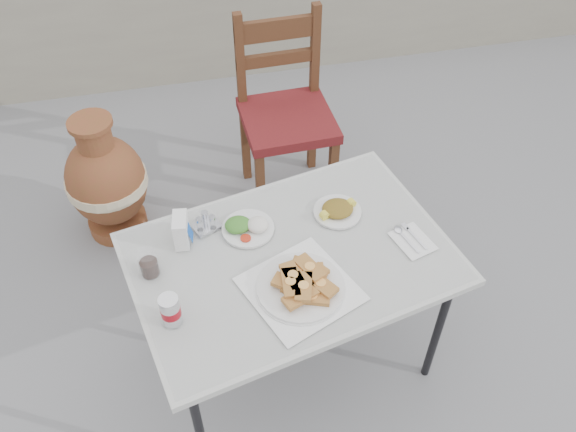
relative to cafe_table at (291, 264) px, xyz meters
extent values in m
plane|color=slate|center=(0.11, -0.11, -0.65)|extent=(80.00, 80.00, 0.00)
cylinder|color=black|center=(-0.42, -0.41, -0.32)|extent=(0.03, 0.03, 0.66)
cylinder|color=black|center=(0.56, -0.20, -0.32)|extent=(0.03, 0.03, 0.66)
cylinder|color=black|center=(-0.56, 0.20, -0.32)|extent=(0.03, 0.03, 0.66)
cylinder|color=black|center=(0.42, 0.41, -0.32)|extent=(0.03, 0.03, 0.66)
cube|color=white|center=(0.00, 0.00, 0.03)|extent=(1.29, 1.00, 0.03)
cube|color=white|center=(0.00, 0.00, 0.05)|extent=(1.24, 0.96, 0.00)
cube|color=white|center=(0.00, -0.15, 0.05)|extent=(0.45, 0.45, 0.00)
cylinder|color=silver|center=(0.00, -0.15, 0.06)|extent=(0.30, 0.30, 0.02)
cylinder|color=silver|center=(0.00, -0.15, 0.06)|extent=(0.31, 0.31, 0.01)
cylinder|color=silver|center=(-0.13, 0.16, 0.05)|extent=(0.20, 0.20, 0.01)
ellipsoid|color=silver|center=(-0.09, 0.15, 0.08)|extent=(0.08, 0.08, 0.05)
ellipsoid|color=#235E1B|center=(-0.17, 0.17, 0.07)|extent=(0.10, 0.09, 0.04)
cylinder|color=red|center=(-0.15, 0.11, 0.06)|extent=(0.04, 0.04, 0.01)
cylinder|color=silver|center=(0.22, 0.17, 0.05)|extent=(0.19, 0.19, 0.01)
ellipsoid|color=#306719|center=(0.22, 0.17, 0.07)|extent=(0.12, 0.11, 0.04)
cylinder|color=yellow|center=(0.16, 0.15, 0.07)|extent=(0.04, 0.04, 0.03)
cylinder|color=yellow|center=(0.28, 0.19, 0.07)|extent=(0.04, 0.04, 0.03)
cylinder|color=silver|center=(-0.45, -0.19, 0.11)|extent=(0.07, 0.07, 0.12)
cylinder|color=#A20B17|center=(-0.45, -0.19, 0.10)|extent=(0.07, 0.07, 0.03)
cylinder|color=silver|center=(-0.45, -0.19, 0.17)|extent=(0.06, 0.06, 0.00)
cylinder|color=white|center=(-0.50, 0.03, 0.10)|extent=(0.07, 0.07, 0.10)
cylinder|color=black|center=(-0.50, 0.03, 0.08)|extent=(0.06, 0.06, 0.06)
cube|color=white|center=(-0.38, 0.16, 0.11)|extent=(0.06, 0.11, 0.12)
cube|color=blue|center=(-0.35, 0.15, 0.10)|extent=(0.02, 0.05, 0.07)
cube|color=silver|center=(-0.28, 0.21, 0.06)|extent=(0.12, 0.11, 0.01)
cylinder|color=white|center=(-0.31, 0.19, 0.09)|extent=(0.02, 0.02, 0.06)
cylinder|color=white|center=(-0.26, 0.19, 0.09)|extent=(0.02, 0.02, 0.06)
cylinder|color=silver|center=(-0.28, 0.23, 0.09)|extent=(0.03, 0.03, 0.05)
cube|color=white|center=(0.46, -0.03, 0.05)|extent=(0.16, 0.18, 0.00)
cube|color=silver|center=(0.44, -0.04, 0.06)|extent=(0.04, 0.12, 0.00)
ellipsoid|color=silver|center=(0.42, 0.03, 0.06)|extent=(0.03, 0.04, 0.01)
cube|color=silver|center=(0.47, -0.03, 0.06)|extent=(0.04, 0.12, 0.00)
cube|color=silver|center=(0.45, 0.04, 0.06)|extent=(0.03, 0.04, 0.00)
cube|color=#3A1D0F|center=(0.03, 0.84, -0.41)|extent=(0.04, 0.04, 0.48)
cube|color=#3A1D0F|center=(0.42, 0.85, -0.41)|extent=(0.04, 0.04, 0.48)
cube|color=#3A1D0F|center=(0.02, 1.23, -0.41)|extent=(0.04, 0.04, 0.48)
cube|color=#3A1D0F|center=(0.41, 1.24, -0.41)|extent=(0.04, 0.04, 0.48)
cube|color=maroon|center=(0.22, 1.04, -0.14)|extent=(0.46, 0.46, 0.05)
cube|color=#3A1D0F|center=(0.02, 1.23, 0.10)|extent=(0.04, 0.04, 0.54)
cube|color=#3A1D0F|center=(0.41, 1.24, 0.10)|extent=(0.04, 0.04, 0.54)
cube|color=#3A1D0F|center=(0.21, 1.23, 0.26)|extent=(0.43, 0.05, 0.11)
cube|color=#3A1D0F|center=(0.21, 1.23, 0.10)|extent=(0.43, 0.05, 0.06)
cylinder|color=brown|center=(-0.72, 0.98, -0.61)|extent=(0.30, 0.30, 0.08)
ellipsoid|color=brown|center=(-0.72, 0.98, -0.32)|extent=(0.40, 0.40, 0.50)
cylinder|color=beige|center=(-0.72, 0.98, -0.32)|extent=(0.40, 0.40, 0.06)
cylinder|color=brown|center=(-0.72, 0.98, -0.05)|extent=(0.17, 0.17, 0.15)
cylinder|color=brown|center=(-0.72, 0.98, 0.04)|extent=(0.21, 0.21, 0.02)
camera|label=1|loc=(-0.33, -1.40, 1.74)|focal=38.00mm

